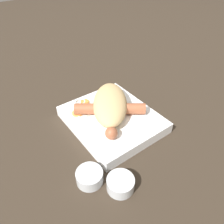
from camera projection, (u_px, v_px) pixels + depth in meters
The scene contains 7 objects.
ground_plane at pixel (112, 123), 0.56m from camera, with size 3.00×3.00×0.00m, color #33281E.
food_tray at pixel (112, 119), 0.56m from camera, with size 0.23×0.20×0.03m.
bread_roll at pixel (110, 103), 0.55m from camera, with size 0.19×0.17×0.05m.
sausage at pixel (111, 108), 0.55m from camera, with size 0.17×0.16×0.03m.
pickled_veggies at pixel (81, 109), 0.56m from camera, with size 0.08×0.07×0.00m.
condiment_cup_near at pixel (90, 177), 0.43m from camera, with size 0.05×0.05×0.03m.
condiment_cup_far at pixel (120, 184), 0.42m from camera, with size 0.05×0.05×0.03m.
Camera 1 is at (0.33, -0.25, 0.38)m, focal length 35.00 mm.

